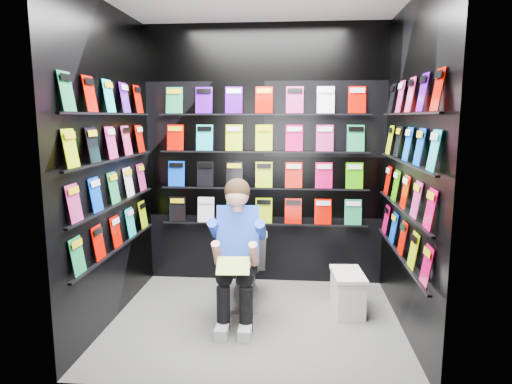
{
  "coord_description": "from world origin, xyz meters",
  "views": [
    {
      "loc": [
        0.32,
        -3.58,
        1.7
      ],
      "look_at": [
        -0.01,
        0.15,
        1.08
      ],
      "focal_mm": 32.0,
      "sensor_mm": 36.0,
      "label": 1
    }
  ],
  "objects": [
    {
      "name": "comics_left",
      "position": [
        -1.17,
        0.0,
        1.31
      ],
      "size": [
        0.06,
        1.7,
        1.37
      ],
      "primitive_type": null,
      "color": "#C90651",
      "rests_on": "wall_left"
    },
    {
      "name": "wall_right",
      "position": [
        1.2,
        0.0,
        1.3
      ],
      "size": [
        0.04,
        2.0,
        2.6
      ],
      "primitive_type": "cube",
      "color": "black",
      "rests_on": "floor"
    },
    {
      "name": "held_comic",
      "position": [
        -0.14,
        -0.29,
        0.58
      ],
      "size": [
        0.26,
        0.17,
        0.11
      ],
      "primitive_type": "cube",
      "rotation": [
        -0.96,
        0.0,
        0.08
      ],
      "color": "green",
      "rests_on": "reader"
    },
    {
      "name": "comics_back",
      "position": [
        0.0,
        0.97,
        1.31
      ],
      "size": [
        2.1,
        0.06,
        1.37
      ],
      "primitive_type": null,
      "color": "#C90651",
      "rests_on": "wall_back"
    },
    {
      "name": "longbox_lid",
      "position": [
        0.79,
        0.27,
        0.34
      ],
      "size": [
        0.29,
        0.47,
        0.03
      ],
      "primitive_type": "cube",
      "rotation": [
        0.0,
        0.0,
        0.07
      ],
      "color": "white",
      "rests_on": "longbox"
    },
    {
      "name": "reader",
      "position": [
        -0.14,
        0.06,
        0.74
      ],
      "size": [
        0.52,
        0.72,
        1.26
      ],
      "primitive_type": null,
      "rotation": [
        0.0,
        0.0,
        0.08
      ],
      "color": "blue",
      "rests_on": "toilet"
    },
    {
      "name": "wall_back",
      "position": [
        0.0,
        1.0,
        1.3
      ],
      "size": [
        2.4,
        0.04,
        2.6
      ],
      "primitive_type": "cube",
      "color": "black",
      "rests_on": "floor"
    },
    {
      "name": "toilet",
      "position": [
        -0.14,
        0.44,
        0.37
      ],
      "size": [
        0.48,
        0.78,
        0.73
      ],
      "primitive_type": "imported",
      "rotation": [
        0.0,
        0.0,
        3.22
      ],
      "color": "white",
      "rests_on": "floor"
    },
    {
      "name": "wall_front",
      "position": [
        0.0,
        -1.0,
        1.3
      ],
      "size": [
        2.4,
        0.04,
        2.6
      ],
      "primitive_type": "cube",
      "color": "black",
      "rests_on": "floor"
    },
    {
      "name": "wall_left",
      "position": [
        -1.2,
        0.0,
        1.3
      ],
      "size": [
        0.04,
        2.0,
        2.6
      ],
      "primitive_type": "cube",
      "color": "black",
      "rests_on": "floor"
    },
    {
      "name": "floor",
      "position": [
        0.0,
        0.0,
        0.0
      ],
      "size": [
        2.4,
        2.4,
        0.0
      ],
      "primitive_type": "plane",
      "color": "#60605D",
      "rests_on": "ground"
    },
    {
      "name": "comics_right",
      "position": [
        1.17,
        0.0,
        1.31
      ],
      "size": [
        0.06,
        1.7,
        1.37
      ],
      "primitive_type": null,
      "color": "#C90651",
      "rests_on": "wall_right"
    },
    {
      "name": "longbox",
      "position": [
        0.79,
        0.27,
        0.16
      ],
      "size": [
        0.27,
        0.45,
        0.33
      ],
      "primitive_type": "cube",
      "rotation": [
        0.0,
        0.0,
        0.07
      ],
      "color": "white",
      "rests_on": "floor"
    }
  ]
}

